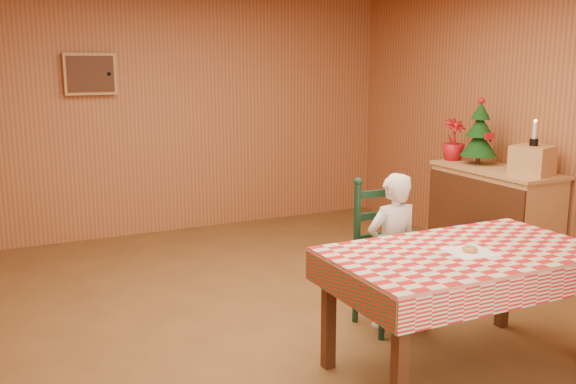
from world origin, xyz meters
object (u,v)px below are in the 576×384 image
object	(u,v)px
shelf_unit	(493,218)
seated_child	(392,251)
christmas_tree	(480,134)
ladder_chair	(387,257)
dining_table	(463,263)
storage_bin	(470,253)
crate	(532,160)

from	to	relation	value
shelf_unit	seated_child	bearing A→B (deg)	-156.25
seated_child	shelf_unit	world-z (taller)	seated_child
seated_child	christmas_tree	world-z (taller)	christmas_tree
ladder_chair	christmas_tree	world-z (taller)	christmas_tree
dining_table	storage_bin	world-z (taller)	dining_table
shelf_unit	crate	xyz separation A→B (m)	(0.01, -0.40, 0.59)
christmas_tree	storage_bin	bearing A→B (deg)	-135.11
ladder_chair	storage_bin	bearing A→B (deg)	23.07
shelf_unit	crate	distance (m)	0.71
shelf_unit	crate	size ratio (longest dim) A/B	4.13
shelf_unit	christmas_tree	world-z (taller)	christmas_tree
crate	christmas_tree	distance (m)	0.67
dining_table	ladder_chair	size ratio (longest dim) A/B	1.53
seated_child	crate	xyz separation A→B (m)	(1.64, 0.32, 0.49)
seated_child	dining_table	bearing A→B (deg)	90.00
storage_bin	shelf_unit	bearing A→B (deg)	18.41
dining_table	seated_child	distance (m)	0.74
storage_bin	ladder_chair	bearing A→B (deg)	-156.93
shelf_unit	ladder_chair	bearing A→B (deg)	-157.94
ladder_chair	storage_bin	distance (m)	1.41
ladder_chair	storage_bin	size ratio (longest dim) A/B	2.53
storage_bin	seated_child	bearing A→B (deg)	-154.79
dining_table	storage_bin	bearing A→B (deg)	46.28
ladder_chair	crate	distance (m)	1.75
dining_table	seated_child	bearing A→B (deg)	90.00
dining_table	ladder_chair	xyz separation A→B (m)	(0.00, 0.79, -0.18)
christmas_tree	storage_bin	distance (m)	1.13
ladder_chair	shelf_unit	xyz separation A→B (m)	(1.63, 0.66, -0.04)
ladder_chair	christmas_tree	distance (m)	2.01
seated_child	christmas_tree	size ratio (longest dim) A/B	1.81
ladder_chair	seated_child	size ratio (longest dim) A/B	0.96
shelf_unit	storage_bin	xyz separation A→B (m)	(-0.36, -0.12, -0.25)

